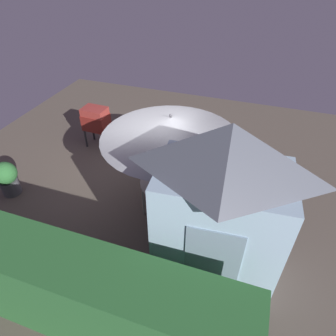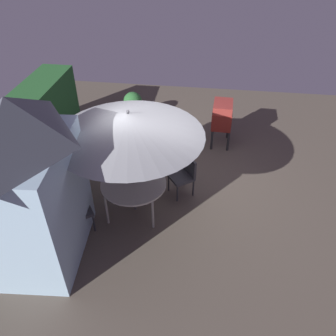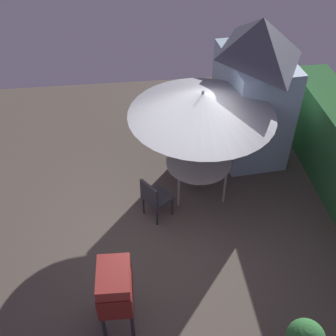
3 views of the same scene
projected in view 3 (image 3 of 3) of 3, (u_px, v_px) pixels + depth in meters
ground_plane at (174, 218)px, 8.24m from camera, size 11.00×11.00×0.00m
garden_shed at (253, 88)px, 8.93m from camera, size 2.15×1.49×3.11m
patio_table at (199, 163)px, 8.46m from camera, size 1.31×1.31×0.73m
patio_umbrella at (202, 104)px, 7.54m from camera, size 2.74×2.74×2.35m
bbq_grill at (115, 287)px, 6.08m from camera, size 0.72×0.53×1.20m
chair_near_shed at (238, 145)px, 9.18m from camera, size 0.64×0.64×0.90m
chair_far_side at (154, 197)px, 7.95m from camera, size 0.65×0.65×0.90m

